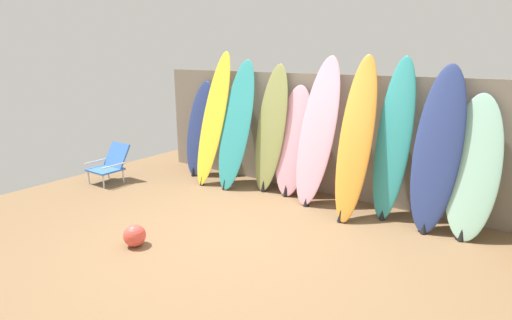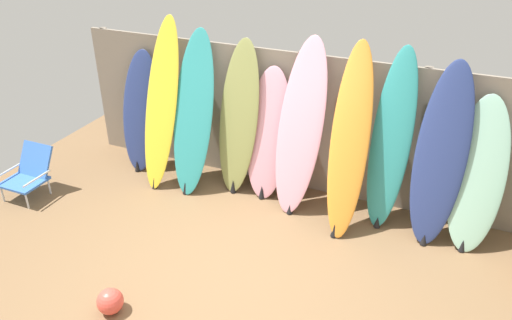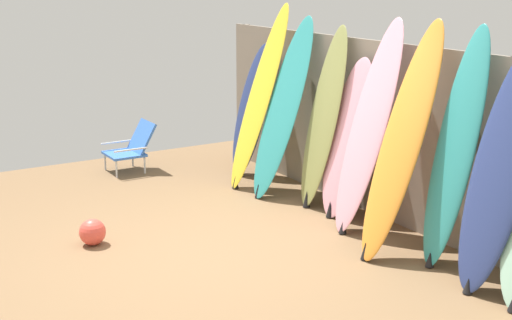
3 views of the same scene
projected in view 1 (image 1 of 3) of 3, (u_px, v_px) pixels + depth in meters
name	position (u px, v px, depth m)	size (l,w,h in m)	color
ground	(239.00, 237.00, 4.66)	(7.68, 7.68, 0.00)	brown
fence_back	(319.00, 135.00, 6.02)	(6.08, 0.11, 1.80)	gray
surfboard_navy_0	(200.00, 129.00, 6.98)	(0.58, 0.57, 1.63)	navy
surfboard_yellow_1	(213.00, 119.00, 6.51)	(0.45, 0.78, 2.13)	yellow
surfboard_teal_2	(236.00, 125.00, 6.31)	(0.58, 0.81, 2.01)	teal
surfboard_olive_3	(271.00, 129.00, 6.12)	(0.59, 0.53, 1.94)	olive
surfboard_pink_4	(293.00, 142.00, 5.95)	(0.58, 0.48, 1.64)	pink
surfboard_pink_5	(317.00, 132.00, 5.57)	(0.63, 0.70, 2.07)	pink
surfboard_orange_6	(356.00, 138.00, 5.11)	(0.53, 0.92, 2.09)	orange
surfboard_teal_7	(394.00, 140.00, 5.06)	(0.46, 0.52, 2.06)	teal
surfboard_navy_8	(437.00, 149.00, 4.71)	(0.54, 0.63, 1.98)	navy
surfboard_seafoam_9	(473.00, 168.00, 4.56)	(0.62, 0.64, 1.65)	#9ED6BC
beach_chair	(111.00, 163.00, 6.63)	(0.50, 0.59, 0.62)	silver
beach_ball	(135.00, 235.00, 4.43)	(0.25, 0.25, 0.25)	#E54C3F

